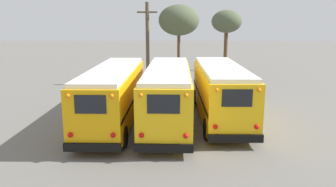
% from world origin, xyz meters
% --- Properties ---
extents(ground_plane, '(160.00, 160.00, 0.00)m').
position_xyz_m(ground_plane, '(0.00, 0.00, 0.00)').
color(ground_plane, '#66635E').
extents(school_bus_0, '(2.60, 10.53, 3.14)m').
position_xyz_m(school_bus_0, '(-3.04, -0.97, 1.71)').
color(school_bus_0, '#E5A00C').
rests_on(school_bus_0, ground).
extents(school_bus_1, '(2.55, 10.51, 3.17)m').
position_xyz_m(school_bus_1, '(-0.00, -0.92, 1.72)').
color(school_bus_1, yellow).
rests_on(school_bus_1, ground).
extents(school_bus_2, '(2.72, 9.72, 3.16)m').
position_xyz_m(school_bus_2, '(3.04, -0.14, 1.72)').
color(school_bus_2, yellow).
rests_on(school_bus_2, ground).
extents(utility_pole, '(1.80, 0.32, 7.33)m').
position_xyz_m(utility_pole, '(-2.24, 11.10, 3.79)').
color(utility_pole, brown).
rests_on(utility_pole, ground).
extents(bare_tree_0, '(3.83, 3.83, 7.20)m').
position_xyz_m(bare_tree_0, '(0.60, 12.63, 5.73)').
color(bare_tree_0, brown).
rests_on(bare_tree_0, ground).
extents(bare_tree_1, '(3.47, 3.47, 6.96)m').
position_xyz_m(bare_tree_1, '(6.09, 19.91, 5.56)').
color(bare_tree_1, brown).
rests_on(bare_tree_1, ground).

